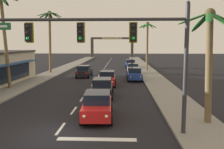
{
  "coord_description": "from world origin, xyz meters",
  "views": [
    {
      "loc": [
        3.44,
        -12.23,
        4.75
      ],
      "look_at": [
        2.62,
        8.0,
        2.2
      ],
      "focal_mm": 38.94,
      "sensor_mm": 36.0,
      "label": 1
    }
  ],
  "objects_px": {
    "sedan_oncoming_far": "(84,71)",
    "palm_right_nearest": "(209,47)",
    "sedan_parked_nearest_kerb": "(133,69)",
    "sedan_parked_far_kerb": "(131,64)",
    "palm_right_third": "(147,37)",
    "sedan_parked_mid_kerb": "(134,74)",
    "palm_left_second": "(3,24)",
    "sedan_lead_at_stop_bar": "(97,105)",
    "sedan_fifth_in_queue": "(107,78)",
    "palm_left_third": "(50,30)",
    "town_gateway_arch": "(112,44)",
    "traffic_signal_mast": "(114,42)",
    "sedan_third_in_queue": "(102,88)"
  },
  "relations": [
    {
      "from": "palm_right_nearest",
      "to": "palm_right_third",
      "type": "distance_m",
      "value": 28.68
    },
    {
      "from": "sedan_fifth_in_queue",
      "to": "town_gateway_arch",
      "type": "relative_size",
      "value": 0.3
    },
    {
      "from": "sedan_third_in_queue",
      "to": "palm_left_second",
      "type": "distance_m",
      "value": 12.53
    },
    {
      "from": "palm_right_third",
      "to": "sedan_parked_mid_kerb",
      "type": "bearing_deg",
      "value": -103.8
    },
    {
      "from": "sedan_oncoming_far",
      "to": "palm_right_nearest",
      "type": "xyz_separation_m",
      "value": [
        10.45,
        -20.54,
        3.74
      ]
    },
    {
      "from": "traffic_signal_mast",
      "to": "palm_left_second",
      "type": "relative_size",
      "value": 1.08
    },
    {
      "from": "sedan_lead_at_stop_bar",
      "to": "palm_right_third",
      "type": "relative_size",
      "value": 0.53
    },
    {
      "from": "sedan_parked_far_kerb",
      "to": "town_gateway_arch",
      "type": "xyz_separation_m",
      "value": [
        -5.18,
        37.19,
        3.72
      ]
    },
    {
      "from": "sedan_fifth_in_queue",
      "to": "sedan_parked_far_kerb",
      "type": "xyz_separation_m",
      "value": [
        3.4,
        20.76,
        0.0
      ]
    },
    {
      "from": "sedan_parked_mid_kerb",
      "to": "sedan_parked_far_kerb",
      "type": "height_order",
      "value": "same"
    },
    {
      "from": "sedan_parked_mid_kerb",
      "to": "palm_right_nearest",
      "type": "xyz_separation_m",
      "value": [
        3.34,
        -17.5,
        3.74
      ]
    },
    {
      "from": "sedan_third_in_queue",
      "to": "sedan_parked_mid_kerb",
      "type": "xyz_separation_m",
      "value": [
        3.4,
        10.32,
        0.0
      ]
    },
    {
      "from": "palm_left_second",
      "to": "palm_right_nearest",
      "type": "height_order",
      "value": "palm_left_second"
    },
    {
      "from": "sedan_lead_at_stop_bar",
      "to": "sedan_oncoming_far",
      "type": "xyz_separation_m",
      "value": [
        -3.89,
        19.55,
        0.0
      ]
    },
    {
      "from": "sedan_oncoming_far",
      "to": "palm_right_nearest",
      "type": "distance_m",
      "value": 23.34
    },
    {
      "from": "palm_right_nearest",
      "to": "town_gateway_arch",
      "type": "xyz_separation_m",
      "value": [
        -8.44,
        71.31,
        -0.01
      ]
    },
    {
      "from": "palm_left_third",
      "to": "town_gateway_arch",
      "type": "distance_m",
      "value": 46.94
    },
    {
      "from": "traffic_signal_mast",
      "to": "palm_right_third",
      "type": "xyz_separation_m",
      "value": [
        4.78,
        30.53,
        1.06
      ]
    },
    {
      "from": "sedan_third_in_queue",
      "to": "town_gateway_arch",
      "type": "distance_m",
      "value": 64.26
    },
    {
      "from": "sedan_parked_far_kerb",
      "to": "palm_left_second",
      "type": "relative_size",
      "value": 0.45
    },
    {
      "from": "sedan_parked_nearest_kerb",
      "to": "palm_right_third",
      "type": "xyz_separation_m",
      "value": [
        2.62,
        4.26,
        5.06
      ]
    },
    {
      "from": "sedan_lead_at_stop_bar",
      "to": "sedan_fifth_in_queue",
      "type": "relative_size",
      "value": 1.01
    },
    {
      "from": "sedan_fifth_in_queue",
      "to": "palm_left_third",
      "type": "distance_m",
      "value": 16.64
    },
    {
      "from": "sedan_fifth_in_queue",
      "to": "town_gateway_arch",
      "type": "height_order",
      "value": "town_gateway_arch"
    },
    {
      "from": "sedan_oncoming_far",
      "to": "town_gateway_arch",
      "type": "distance_m",
      "value": 50.95
    },
    {
      "from": "traffic_signal_mast",
      "to": "sedan_fifth_in_queue",
      "type": "height_order",
      "value": "traffic_signal_mast"
    },
    {
      "from": "sedan_parked_nearest_kerb",
      "to": "palm_left_third",
      "type": "xyz_separation_m",
      "value": [
        -13.46,
        0.78,
        6.08
      ]
    },
    {
      "from": "sedan_lead_at_stop_bar",
      "to": "palm_left_second",
      "type": "height_order",
      "value": "palm_left_second"
    },
    {
      "from": "sedan_parked_far_kerb",
      "to": "palm_left_second",
      "type": "height_order",
      "value": "palm_left_second"
    },
    {
      "from": "traffic_signal_mast",
      "to": "palm_right_third",
      "type": "bearing_deg",
      "value": 81.1
    },
    {
      "from": "palm_left_second",
      "to": "sedan_parked_far_kerb",
      "type": "bearing_deg",
      "value": 59.27
    },
    {
      "from": "sedan_lead_at_stop_bar",
      "to": "palm_right_nearest",
      "type": "relative_size",
      "value": 0.67
    },
    {
      "from": "sedan_fifth_in_queue",
      "to": "palm_right_nearest",
      "type": "height_order",
      "value": "palm_right_nearest"
    },
    {
      "from": "traffic_signal_mast",
      "to": "palm_left_second",
      "type": "bearing_deg",
      "value": 133.15
    },
    {
      "from": "sedan_lead_at_stop_bar",
      "to": "palm_left_second",
      "type": "bearing_deg",
      "value": 137.59
    },
    {
      "from": "sedan_fifth_in_queue",
      "to": "palm_left_second",
      "type": "distance_m",
      "value": 12.4
    },
    {
      "from": "sedan_fifth_in_queue",
      "to": "town_gateway_arch",
      "type": "distance_m",
      "value": 58.09
    },
    {
      "from": "palm_left_third",
      "to": "traffic_signal_mast",
      "type": "bearing_deg",
      "value": -67.33
    },
    {
      "from": "sedan_oncoming_far",
      "to": "sedan_parked_nearest_kerb",
      "type": "distance_m",
      "value": 8.18
    },
    {
      "from": "sedan_fifth_in_queue",
      "to": "sedan_parked_mid_kerb",
      "type": "distance_m",
      "value": 5.3
    },
    {
      "from": "sedan_oncoming_far",
      "to": "sedan_parked_nearest_kerb",
      "type": "bearing_deg",
      "value": 28.02
    },
    {
      "from": "palm_left_second",
      "to": "town_gateway_arch",
      "type": "height_order",
      "value": "palm_left_second"
    },
    {
      "from": "traffic_signal_mast",
      "to": "town_gateway_arch",
      "type": "height_order",
      "value": "town_gateway_arch"
    },
    {
      "from": "sedan_parked_mid_kerb",
      "to": "sedan_parked_far_kerb",
      "type": "xyz_separation_m",
      "value": [
        0.08,
        16.62,
        0.0
      ]
    },
    {
      "from": "sedan_parked_nearest_kerb",
      "to": "sedan_parked_far_kerb",
      "type": "distance_m",
      "value": 9.74
    },
    {
      "from": "sedan_parked_nearest_kerb",
      "to": "sedan_parked_far_kerb",
      "type": "bearing_deg",
      "value": 90.2
    },
    {
      "from": "sedan_parked_far_kerb",
      "to": "sedan_parked_nearest_kerb",
      "type": "bearing_deg",
      "value": -89.8
    },
    {
      "from": "traffic_signal_mast",
      "to": "sedan_third_in_queue",
      "type": "distance_m",
      "value": 10.0
    },
    {
      "from": "palm_left_second",
      "to": "palm_right_nearest",
      "type": "bearing_deg",
      "value": -31.89
    },
    {
      "from": "sedan_lead_at_stop_bar",
      "to": "sedan_third_in_queue",
      "type": "relative_size",
      "value": 1.01
    }
  ]
}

